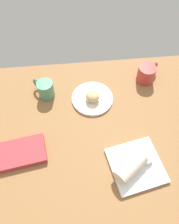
{
  "coord_description": "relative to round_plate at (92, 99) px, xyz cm",
  "views": [
    {
      "loc": [
        8.89,
        48.65,
        97.97
      ],
      "look_at": [
        3.17,
        -9.09,
        7.0
      ],
      "focal_mm": 36.29,
      "sensor_mm": 36.0,
      "label": 1
    }
  ],
  "objects": [
    {
      "name": "square_plate",
      "position": [
        -14.8,
        36.75,
        0.1
      ],
      "size": [
        25.01,
        25.01,
        1.6
      ],
      "primitive_type": "cube",
      "rotation": [
        0.0,
        0.0,
        0.2
      ],
      "color": "white",
      "rests_on": "dining_table"
    },
    {
      "name": "coffee_mug",
      "position": [
        23.24,
        -5.31,
        4.05
      ],
      "size": [
        10.8,
        10.63,
        9.29
      ],
      "color": "#4C8C6B",
      "rests_on": "dining_table"
    },
    {
      "name": "sauce_cup",
      "position": [
        -19.04,
        34.54,
        2.27
      ],
      "size": [
        5.89,
        5.89,
        2.56
      ],
      "color": "silver",
      "rests_on": "square_plate"
    },
    {
      "name": "scone_pastry",
      "position": [
        -0.05,
        1.05,
        3.33
      ],
      "size": [
        9.77,
        9.8,
        5.25
      ],
      "primitive_type": "ellipsoid",
      "rotation": [
        0.0,
        0.0,
        2.25
      ],
      "color": "tan",
      "rests_on": "round_plate"
    },
    {
      "name": "second_mug",
      "position": [
        -29.77,
        -10.45,
        4.11
      ],
      "size": [
        12.45,
        10.94,
        9.4
      ],
      "color": "#B23833",
      "rests_on": "dining_table"
    },
    {
      "name": "breakfast_wrap",
      "position": [
        -11.4,
        38.52,
        4.33
      ],
      "size": [
        15.24,
        14.0,
        6.86
      ],
      "primitive_type": "cylinder",
      "rotation": [
        1.57,
        0.0,
        2.23
      ],
      "color": "beige",
      "rests_on": "square_plate"
    },
    {
      "name": "book_stack",
      "position": [
        34.13,
        26.53,
        0.76
      ],
      "size": [
        23.16,
        16.22,
        2.93
      ],
      "color": "#A53338",
      "rests_on": "dining_table"
    },
    {
      "name": "dining_table",
      "position": [
        -0.83,
        18.51,
        -2.7
      ],
      "size": [
        110.0,
        90.0,
        4.0
      ],
      "primitive_type": "cube",
      "color": "olive",
      "rests_on": "ground"
    },
    {
      "name": "round_plate",
      "position": [
        0.0,
        0.0,
        0.0
      ],
      "size": [
        20.7,
        20.7,
        1.4
      ],
      "primitive_type": "cylinder",
      "color": "silver",
      "rests_on": "dining_table"
    }
  ]
}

